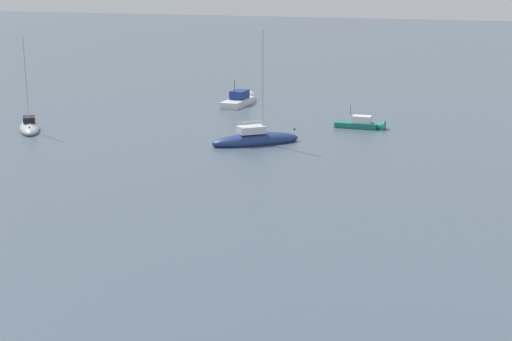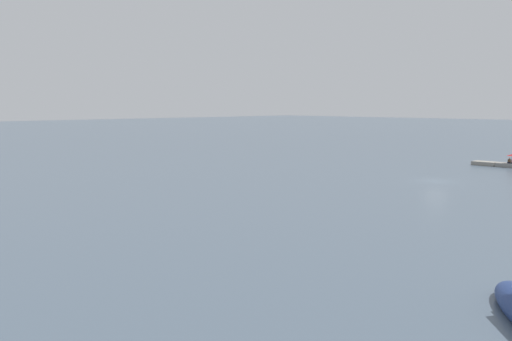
# 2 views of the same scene
# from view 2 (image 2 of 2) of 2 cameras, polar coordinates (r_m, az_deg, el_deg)

# --- Properties ---
(ground_plane) EXTENTS (500.00, 500.00, 0.00)m
(ground_plane) POSITION_cam_2_polar(r_m,az_deg,el_deg) (64.86, 17.59, -1.03)
(ground_plane) COLOR #475666
(seawall_pier) EXTENTS (9.64, 1.92, 0.53)m
(seawall_pier) POSITION_cam_2_polar(r_m,az_deg,el_deg) (82.70, 24.04, 0.49)
(seawall_pier) COLOR slate
(seawall_pier) RESTS_ON ground_plane
(person_seated_brown_right) EXTENTS (0.48, 0.66, 0.73)m
(person_seated_brown_right) POSITION_cam_2_polar(r_m,az_deg,el_deg) (82.55, 24.04, 0.84)
(person_seated_brown_right) COLOR #1E2333
(person_seated_brown_right) RESTS_ON seawall_pier
(umbrella_open_red) EXTENTS (1.24, 1.24, 1.27)m
(umbrella_open_red) POSITION_cam_2_polar(r_m,az_deg,el_deg) (82.47, 24.26, 1.42)
(umbrella_open_red) COLOR black
(umbrella_open_red) RESTS_ON seawall_pier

